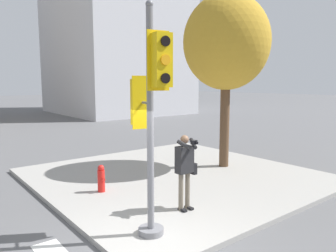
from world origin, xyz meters
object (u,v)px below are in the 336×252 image
street_tree (226,43)px  fire_hydrant (101,178)px  traffic_signal_pole (150,110)px  person_photographer (185,165)px

street_tree → fire_hydrant: street_tree is taller
traffic_signal_pole → street_tree: (5.02, 2.66, 1.81)m
person_photographer → street_tree: 5.31m
traffic_signal_pole → fire_hydrant: size_ratio=5.93×
person_photographer → street_tree: (3.68, 2.13, 3.18)m
person_photographer → fire_hydrant: bearing=112.2°
traffic_signal_pole → person_photographer: size_ratio=2.51×
street_tree → fire_hydrant: size_ratio=7.98×
traffic_signal_pole → fire_hydrant: (0.40, 2.84, -2.04)m
fire_hydrant → street_tree: bearing=-2.3°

